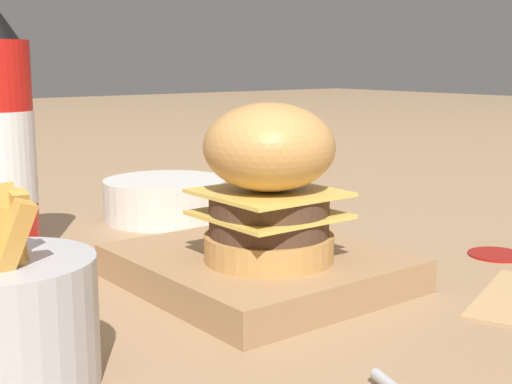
{
  "coord_description": "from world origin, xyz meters",
  "views": [
    {
      "loc": [
        -0.45,
        0.38,
        0.18
      ],
      "look_at": [
        0.0,
        0.03,
        0.08
      ],
      "focal_mm": 50.0,
      "sensor_mm": 36.0,
      "label": 1
    }
  ],
  "objects_px": {
    "ketchup_bottle": "(0,146)",
    "side_bowl": "(166,198)",
    "fries_basket": "(6,320)",
    "serving_board": "(256,266)",
    "burger": "(269,181)"
  },
  "relations": [
    {
      "from": "fries_basket",
      "to": "ketchup_bottle",
      "type": "bearing_deg",
      "value": -18.72
    },
    {
      "from": "serving_board",
      "to": "side_bowl",
      "type": "height_order",
      "value": "side_bowl"
    },
    {
      "from": "ketchup_bottle",
      "to": "fries_basket",
      "type": "xyz_separation_m",
      "value": [
        -0.26,
        0.09,
        -0.07
      ]
    },
    {
      "from": "ketchup_bottle",
      "to": "side_bowl",
      "type": "xyz_separation_m",
      "value": [
        0.06,
        -0.21,
        -0.08
      ]
    },
    {
      "from": "serving_board",
      "to": "side_bowl",
      "type": "relative_size",
      "value": 1.47
    },
    {
      "from": "ketchup_bottle",
      "to": "fries_basket",
      "type": "height_order",
      "value": "ketchup_bottle"
    },
    {
      "from": "ketchup_bottle",
      "to": "side_bowl",
      "type": "relative_size",
      "value": 1.64
    },
    {
      "from": "side_bowl",
      "to": "ketchup_bottle",
      "type": "bearing_deg",
      "value": 106.14
    },
    {
      "from": "burger",
      "to": "fries_basket",
      "type": "bearing_deg",
      "value": 99.77
    },
    {
      "from": "serving_board",
      "to": "ketchup_bottle",
      "type": "xyz_separation_m",
      "value": [
        0.2,
        0.14,
        0.09
      ]
    },
    {
      "from": "serving_board",
      "to": "fries_basket",
      "type": "height_order",
      "value": "fries_basket"
    },
    {
      "from": "serving_board",
      "to": "ketchup_bottle",
      "type": "bearing_deg",
      "value": 35.91
    },
    {
      "from": "serving_board",
      "to": "burger",
      "type": "distance_m",
      "value": 0.08
    },
    {
      "from": "side_bowl",
      "to": "burger",
      "type": "bearing_deg",
      "value": 165.11
    },
    {
      "from": "serving_board",
      "to": "ketchup_bottle",
      "type": "distance_m",
      "value": 0.26
    }
  ]
}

